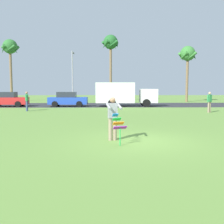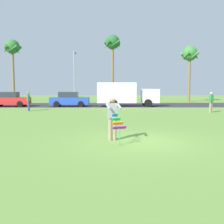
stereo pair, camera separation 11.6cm
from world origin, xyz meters
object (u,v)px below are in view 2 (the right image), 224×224
Objects in this scene: person_walker_far at (28,101)px; palm_tree_right_near at (113,45)px; parked_truck_white_box at (124,94)px; palm_tree_left_near at (12,49)px; kite_held at (118,124)px; palm_tree_centre_far at (190,56)px; person_walker_near at (211,101)px; parked_car_blue at (69,99)px; streetlight_pole at (74,73)px; person_kite_flyer at (112,117)px; parked_car_red at (10,99)px.

palm_tree_right_near is at bearing 64.42° from person_walker_far.
parked_truck_white_box is 0.74× the size of palm_tree_left_near.
palm_tree_centre_far is (11.22, 28.49, 5.79)m from kite_held.
palm_tree_left_near is (-14.41, 30.45, 6.86)m from kite_held.
parked_truck_white_box is at bearing 31.58° from person_walker_far.
parked_truck_white_box is 10.00m from person_walker_near.
parked_truck_white_box is at bearing -0.00° from parked_car_blue.
kite_held is 19.76m from parked_truck_white_box.
streetlight_pole is at bearing -175.53° from palm_tree_centre_far.
parked_truck_white_box is 3.87× the size of person_walker_far.
person_kite_flyer reaches higher than kite_held.
parked_car_red is at bearing 119.50° from kite_held.
palm_tree_right_near reaches higher than streetlight_pole.
parked_car_red is 10.27m from streetlight_pole.
palm_tree_right_near is (11.47, 10.84, 7.51)m from parked_car_red.
streetlight_pole is at bearing 130.15° from parked_truck_white_box.
streetlight_pole reaches higher than parked_car_red.
person_kite_flyer is 21.82m from parked_car_red.
kite_held is 0.27× the size of parked_car_red.
parked_car_blue is at bearing 103.17° from person_kite_flyer.
person_kite_flyer is at bearing -76.83° from parked_car_blue.
parked_car_blue is 0.53× the size of palm_tree_centre_far.
kite_held is at bearing -76.86° from parked_car_blue.
person_kite_flyer is at bearing -112.41° from palm_tree_centre_far.
parked_truck_white_box is at bearing 85.93° from kite_held.
streetlight_pole reaches higher than parked_car_blue.
person_walker_far reaches higher than kite_held.
palm_tree_centre_far reaches higher than parked_car_blue.
parked_car_red is at bearing -73.09° from palm_tree_left_near.
parked_car_blue is at bearing 180.00° from parked_truck_white_box.
palm_tree_left_near is 29.72m from person_walker_near.
parked_car_red is (-10.96, 18.86, -0.18)m from person_kite_flyer.
parked_car_red and parked_car_blue have the same top height.
palm_tree_right_near reaches higher than parked_car_blue.
kite_held is at bearing -90.61° from palm_tree_right_near.
palm_tree_centre_far is at bearing -10.65° from palm_tree_right_near.
person_kite_flyer is 30.60m from palm_tree_right_near.
palm_tree_right_near is at bearing 169.35° from palm_tree_centre_far.
parked_truck_white_box is 0.85× the size of palm_tree_centre_far.
palm_tree_left_near is at bearing 145.80° from parked_truck_white_box.
person_walker_near is at bearing 56.43° from kite_held.
parked_car_red is 6.58m from person_walker_far.
kite_held is 0.13× the size of palm_tree_left_near.
palm_tree_right_near reaches higher than palm_tree_centre_far.
palm_tree_right_near is at bearing 113.58° from person_walker_near.
person_walker_far is at bearing -101.01° from streetlight_pole.
parked_car_blue is at bearing 62.19° from person_walker_far.
palm_tree_left_near reaches higher than streetlight_pole.
parked_car_red is 24.72m from palm_tree_centre_far.
parked_car_blue reaches higher than kite_held.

